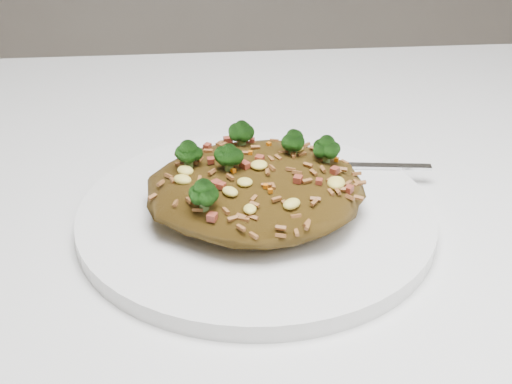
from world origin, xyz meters
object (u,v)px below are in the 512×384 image
plate (256,216)px  dining_table (227,302)px  fried_rice (256,180)px  fork (347,166)px

plate → dining_table: bearing=149.1°
dining_table → fried_rice: bearing=-30.3°
plate → fork: bearing=35.6°
plate → fried_rice: fried_rice is taller
plate → fried_rice: size_ratio=1.66×
dining_table → plate: size_ratio=4.24×
plate → fried_rice: bearing=116.0°
fork → dining_table: bearing=-149.7°
plate → fork: fork is taller
fork → plate: bearing=-137.1°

